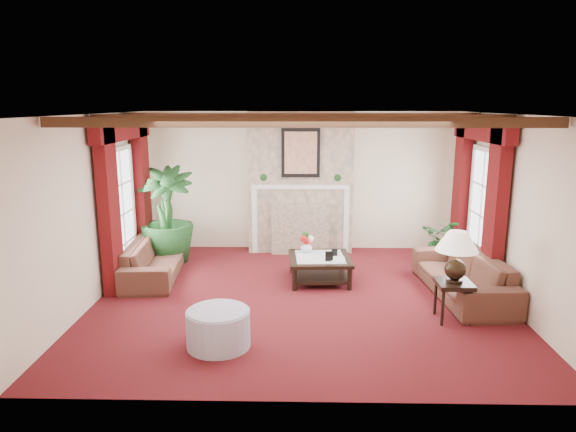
{
  "coord_description": "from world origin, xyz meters",
  "views": [
    {
      "loc": [
        -0.02,
        -7.25,
        2.85
      ],
      "look_at": [
        -0.19,
        0.4,
        1.17
      ],
      "focal_mm": 32.0,
      "sensor_mm": 36.0,
      "label": 1
    }
  ],
  "objects_px": {
    "potted_palm": "(168,236)",
    "ottoman": "(218,329)",
    "coffee_table": "(320,269)",
    "side_table": "(453,301)",
    "sofa_right": "(463,268)",
    "sofa_left": "(155,253)"
  },
  "relations": [
    {
      "from": "coffee_table",
      "to": "side_table",
      "type": "distance_m",
      "value": 2.29
    },
    {
      "from": "sofa_right",
      "to": "ottoman",
      "type": "xyz_separation_m",
      "value": [
        -3.43,
        -1.75,
        -0.21
      ]
    },
    {
      "from": "coffee_table",
      "to": "potted_palm",
      "type": "bearing_deg",
      "value": 157.49
    },
    {
      "from": "potted_palm",
      "to": "ottoman",
      "type": "xyz_separation_m",
      "value": [
        1.43,
        -3.31,
        -0.27
      ]
    },
    {
      "from": "side_table",
      "to": "ottoman",
      "type": "relative_size",
      "value": 0.71
    },
    {
      "from": "sofa_left",
      "to": "sofa_right",
      "type": "bearing_deg",
      "value": -103.59
    },
    {
      "from": "potted_palm",
      "to": "ottoman",
      "type": "distance_m",
      "value": 3.61
    },
    {
      "from": "sofa_left",
      "to": "sofa_right",
      "type": "xyz_separation_m",
      "value": [
        4.88,
        -0.77,
        0.04
      ]
    },
    {
      "from": "sofa_left",
      "to": "side_table",
      "type": "relative_size",
      "value": 3.84
    },
    {
      "from": "sofa_left",
      "to": "coffee_table",
      "type": "xyz_separation_m",
      "value": [
        2.75,
        -0.18,
        -0.19
      ]
    },
    {
      "from": "coffee_table",
      "to": "side_table",
      "type": "xyz_separation_m",
      "value": [
        1.72,
        -1.51,
        0.07
      ]
    },
    {
      "from": "side_table",
      "to": "sofa_right",
      "type": "bearing_deg",
      "value": 66.09
    },
    {
      "from": "potted_palm",
      "to": "side_table",
      "type": "distance_m",
      "value": 5.1
    },
    {
      "from": "sofa_left",
      "to": "side_table",
      "type": "distance_m",
      "value": 4.79
    },
    {
      "from": "sofa_left",
      "to": "coffee_table",
      "type": "bearing_deg",
      "value": -98.38
    },
    {
      "from": "ottoman",
      "to": "coffee_table",
      "type": "bearing_deg",
      "value": 61.09
    },
    {
      "from": "sofa_right",
      "to": "side_table",
      "type": "relative_size",
      "value": 4.22
    },
    {
      "from": "coffee_table",
      "to": "ottoman",
      "type": "distance_m",
      "value": 2.68
    },
    {
      "from": "side_table",
      "to": "potted_palm",
      "type": "bearing_deg",
      "value": 150.94
    },
    {
      "from": "sofa_right",
      "to": "side_table",
      "type": "height_order",
      "value": "sofa_right"
    },
    {
      "from": "sofa_right",
      "to": "side_table",
      "type": "distance_m",
      "value": 1.02
    },
    {
      "from": "sofa_left",
      "to": "potted_palm",
      "type": "xyz_separation_m",
      "value": [
        0.02,
        0.78,
        0.09
      ]
    }
  ]
}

